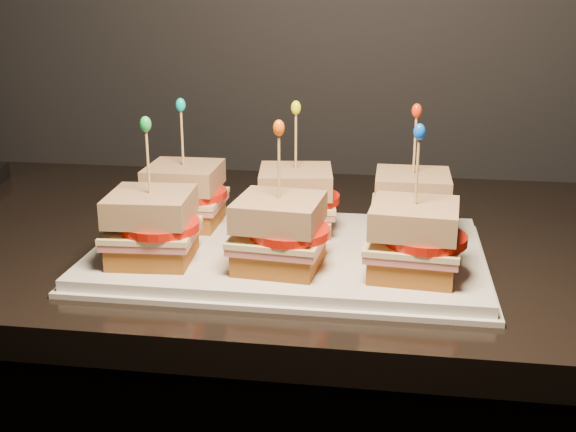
# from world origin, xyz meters

# --- Properties ---
(granite_slab) EXTENTS (2.38, 0.63, 0.04)m
(granite_slab) POSITION_xyz_m (0.42, 1.69, 0.91)
(granite_slab) COLOR black
(granite_slab) RESTS_ON cabinet
(platter) EXTENTS (0.44, 0.27, 0.02)m
(platter) POSITION_xyz_m (0.17, 1.59, 0.94)
(platter) COLOR white
(platter) RESTS_ON granite_slab
(platter_rim) EXTENTS (0.46, 0.29, 0.01)m
(platter_rim) POSITION_xyz_m (0.17, 1.59, 0.94)
(platter_rim) COLOR white
(platter_rim) RESTS_ON granite_slab
(sandwich_0_bread_bot) EXTENTS (0.09, 0.09, 0.02)m
(sandwich_0_bread_bot) POSITION_xyz_m (0.03, 1.65, 0.96)
(sandwich_0_bread_bot) COLOR #632F10
(sandwich_0_bread_bot) RESTS_ON platter
(sandwich_0_ham) EXTENTS (0.09, 0.09, 0.01)m
(sandwich_0_ham) POSITION_xyz_m (0.03, 1.65, 0.98)
(sandwich_0_ham) COLOR #B6615E
(sandwich_0_ham) RESTS_ON sandwich_0_bread_bot
(sandwich_0_cheese) EXTENTS (0.10, 0.09, 0.01)m
(sandwich_0_cheese) POSITION_xyz_m (0.03, 1.65, 0.99)
(sandwich_0_cheese) COLOR beige
(sandwich_0_cheese) RESTS_ON sandwich_0_ham
(sandwich_0_tomato) EXTENTS (0.09, 0.09, 0.01)m
(sandwich_0_tomato) POSITION_xyz_m (0.04, 1.64, 0.99)
(sandwich_0_tomato) COLOR red
(sandwich_0_tomato) RESTS_ON sandwich_0_cheese
(sandwich_0_bread_top) EXTENTS (0.09, 0.09, 0.03)m
(sandwich_0_bread_top) POSITION_xyz_m (0.03, 1.65, 1.01)
(sandwich_0_bread_top) COLOR brown
(sandwich_0_bread_top) RESTS_ON sandwich_0_tomato
(sandwich_0_pick) EXTENTS (0.00, 0.00, 0.09)m
(sandwich_0_pick) POSITION_xyz_m (0.03, 1.65, 1.06)
(sandwich_0_pick) COLOR tan
(sandwich_0_pick) RESTS_ON sandwich_0_bread_top
(sandwich_0_frill) EXTENTS (0.01, 0.01, 0.02)m
(sandwich_0_frill) POSITION_xyz_m (0.03, 1.65, 1.10)
(sandwich_0_frill) COLOR #06BAAD
(sandwich_0_frill) RESTS_ON sandwich_0_pick
(sandwich_1_bread_bot) EXTENTS (0.10, 0.10, 0.02)m
(sandwich_1_bread_bot) POSITION_xyz_m (0.17, 1.65, 0.96)
(sandwich_1_bread_bot) COLOR #632F10
(sandwich_1_bread_bot) RESTS_ON platter
(sandwich_1_ham) EXTENTS (0.10, 0.10, 0.01)m
(sandwich_1_ham) POSITION_xyz_m (0.17, 1.65, 0.98)
(sandwich_1_ham) COLOR #B6615E
(sandwich_1_ham) RESTS_ON sandwich_1_bread_bot
(sandwich_1_cheese) EXTENTS (0.11, 0.10, 0.01)m
(sandwich_1_cheese) POSITION_xyz_m (0.17, 1.65, 0.99)
(sandwich_1_cheese) COLOR beige
(sandwich_1_cheese) RESTS_ON sandwich_1_ham
(sandwich_1_tomato) EXTENTS (0.09, 0.09, 0.01)m
(sandwich_1_tomato) POSITION_xyz_m (0.18, 1.64, 0.99)
(sandwich_1_tomato) COLOR red
(sandwich_1_tomato) RESTS_ON sandwich_1_cheese
(sandwich_1_bread_top) EXTENTS (0.10, 0.10, 0.03)m
(sandwich_1_bread_top) POSITION_xyz_m (0.17, 1.65, 1.01)
(sandwich_1_bread_top) COLOR brown
(sandwich_1_bread_top) RESTS_ON sandwich_1_tomato
(sandwich_1_pick) EXTENTS (0.00, 0.00, 0.09)m
(sandwich_1_pick) POSITION_xyz_m (0.17, 1.65, 1.06)
(sandwich_1_pick) COLOR tan
(sandwich_1_pick) RESTS_ON sandwich_1_bread_top
(sandwich_1_frill) EXTENTS (0.01, 0.01, 0.02)m
(sandwich_1_frill) POSITION_xyz_m (0.17, 1.65, 1.10)
(sandwich_1_frill) COLOR #E5F20F
(sandwich_1_frill) RESTS_ON sandwich_1_pick
(sandwich_2_bread_bot) EXTENTS (0.09, 0.09, 0.02)m
(sandwich_2_bread_bot) POSITION_xyz_m (0.31, 1.65, 0.96)
(sandwich_2_bread_bot) COLOR #632F10
(sandwich_2_bread_bot) RESTS_ON platter
(sandwich_2_ham) EXTENTS (0.09, 0.09, 0.01)m
(sandwich_2_ham) POSITION_xyz_m (0.31, 1.65, 0.98)
(sandwich_2_ham) COLOR #B6615E
(sandwich_2_ham) RESTS_ON sandwich_2_bread_bot
(sandwich_2_cheese) EXTENTS (0.10, 0.09, 0.01)m
(sandwich_2_cheese) POSITION_xyz_m (0.31, 1.65, 0.99)
(sandwich_2_cheese) COLOR beige
(sandwich_2_cheese) RESTS_ON sandwich_2_ham
(sandwich_2_tomato) EXTENTS (0.09, 0.09, 0.01)m
(sandwich_2_tomato) POSITION_xyz_m (0.32, 1.64, 0.99)
(sandwich_2_tomato) COLOR red
(sandwich_2_tomato) RESTS_ON sandwich_2_cheese
(sandwich_2_bread_top) EXTENTS (0.09, 0.09, 0.03)m
(sandwich_2_bread_top) POSITION_xyz_m (0.31, 1.65, 1.01)
(sandwich_2_bread_top) COLOR brown
(sandwich_2_bread_top) RESTS_ON sandwich_2_tomato
(sandwich_2_pick) EXTENTS (0.00, 0.00, 0.09)m
(sandwich_2_pick) POSITION_xyz_m (0.31, 1.65, 1.06)
(sandwich_2_pick) COLOR tan
(sandwich_2_pick) RESTS_ON sandwich_2_bread_top
(sandwich_2_frill) EXTENTS (0.01, 0.01, 0.02)m
(sandwich_2_frill) POSITION_xyz_m (0.31, 1.65, 1.10)
(sandwich_2_frill) COLOR red
(sandwich_2_frill) RESTS_ON sandwich_2_pick
(sandwich_3_bread_bot) EXTENTS (0.09, 0.09, 0.02)m
(sandwich_3_bread_bot) POSITION_xyz_m (0.03, 1.52, 0.96)
(sandwich_3_bread_bot) COLOR #632F10
(sandwich_3_bread_bot) RESTS_ON platter
(sandwich_3_ham) EXTENTS (0.10, 0.10, 0.01)m
(sandwich_3_ham) POSITION_xyz_m (0.03, 1.52, 0.98)
(sandwich_3_ham) COLOR #B6615E
(sandwich_3_ham) RESTS_ON sandwich_3_bread_bot
(sandwich_3_cheese) EXTENTS (0.10, 0.10, 0.01)m
(sandwich_3_cheese) POSITION_xyz_m (0.03, 1.52, 0.99)
(sandwich_3_cheese) COLOR beige
(sandwich_3_cheese) RESTS_ON sandwich_3_ham
(sandwich_3_tomato) EXTENTS (0.09, 0.09, 0.01)m
(sandwich_3_tomato) POSITION_xyz_m (0.04, 1.52, 0.99)
(sandwich_3_tomato) COLOR red
(sandwich_3_tomato) RESTS_ON sandwich_3_cheese
(sandwich_3_bread_top) EXTENTS (0.09, 0.09, 0.03)m
(sandwich_3_bread_top) POSITION_xyz_m (0.03, 1.52, 1.01)
(sandwich_3_bread_top) COLOR brown
(sandwich_3_bread_top) RESTS_ON sandwich_3_tomato
(sandwich_3_pick) EXTENTS (0.00, 0.00, 0.09)m
(sandwich_3_pick) POSITION_xyz_m (0.03, 1.52, 1.06)
(sandwich_3_pick) COLOR tan
(sandwich_3_pick) RESTS_ON sandwich_3_bread_top
(sandwich_3_frill) EXTENTS (0.01, 0.01, 0.02)m
(sandwich_3_frill) POSITION_xyz_m (0.03, 1.52, 1.10)
(sandwich_3_frill) COLOR green
(sandwich_3_frill) RESTS_ON sandwich_3_pick
(sandwich_4_bread_bot) EXTENTS (0.09, 0.09, 0.02)m
(sandwich_4_bread_bot) POSITION_xyz_m (0.17, 1.52, 0.96)
(sandwich_4_bread_bot) COLOR #632F10
(sandwich_4_bread_bot) RESTS_ON platter
(sandwich_4_ham) EXTENTS (0.10, 0.10, 0.01)m
(sandwich_4_ham) POSITION_xyz_m (0.17, 1.52, 0.98)
(sandwich_4_ham) COLOR #B6615E
(sandwich_4_ham) RESTS_ON sandwich_4_bread_bot
(sandwich_4_cheese) EXTENTS (0.10, 0.10, 0.01)m
(sandwich_4_cheese) POSITION_xyz_m (0.17, 1.52, 0.99)
(sandwich_4_cheese) COLOR beige
(sandwich_4_cheese) RESTS_ON sandwich_4_ham
(sandwich_4_tomato) EXTENTS (0.09, 0.09, 0.01)m
(sandwich_4_tomato) POSITION_xyz_m (0.18, 1.52, 0.99)
(sandwich_4_tomato) COLOR red
(sandwich_4_tomato) RESTS_ON sandwich_4_cheese
(sandwich_4_bread_top) EXTENTS (0.09, 0.09, 0.03)m
(sandwich_4_bread_top) POSITION_xyz_m (0.17, 1.52, 1.01)
(sandwich_4_bread_top) COLOR brown
(sandwich_4_bread_top) RESTS_ON sandwich_4_tomato
(sandwich_4_pick) EXTENTS (0.00, 0.00, 0.09)m
(sandwich_4_pick) POSITION_xyz_m (0.17, 1.52, 1.06)
(sandwich_4_pick) COLOR tan
(sandwich_4_pick) RESTS_ON sandwich_4_bread_top
(sandwich_4_frill) EXTENTS (0.01, 0.01, 0.02)m
(sandwich_4_frill) POSITION_xyz_m (0.17, 1.52, 1.10)
(sandwich_4_frill) COLOR #FD5F07
(sandwich_4_frill) RESTS_ON sandwich_4_pick
(sandwich_5_bread_bot) EXTENTS (0.09, 0.09, 0.02)m
(sandwich_5_bread_bot) POSITION_xyz_m (0.31, 1.52, 0.96)
(sandwich_5_bread_bot) COLOR #632F10
(sandwich_5_bread_bot) RESTS_ON platter
(sandwich_5_ham) EXTENTS (0.10, 0.10, 0.01)m
(sandwich_5_ham) POSITION_xyz_m (0.31, 1.52, 0.98)
(sandwich_5_ham) COLOR #B6615E
(sandwich_5_ham) RESTS_ON sandwich_5_bread_bot
(sandwich_5_cheese) EXTENTS (0.10, 0.10, 0.01)m
(sandwich_5_cheese) POSITION_xyz_m (0.31, 1.52, 0.99)
(sandwich_5_cheese) COLOR beige
(sandwich_5_cheese) RESTS_ON sandwich_5_ham
(sandwich_5_tomato) EXTENTS (0.09, 0.09, 0.01)m
(sandwich_5_tomato) POSITION_xyz_m (0.32, 1.52, 0.99)
(sandwich_5_tomato) COLOR red
(sandwich_5_tomato) RESTS_ON sandwich_5_cheese
(sandwich_5_bread_top) EXTENTS (0.09, 0.09, 0.03)m
(sandwich_5_bread_top) POSITION_xyz_m (0.31, 1.52, 1.01)
(sandwich_5_bread_top) COLOR brown
(sandwich_5_bread_top) RESTS_ON sandwich_5_tomato
(sandwich_5_pick) EXTENTS (0.00, 0.00, 0.09)m
(sandwich_5_pick) POSITION_xyz_m (0.31, 1.52, 1.06)
(sandwich_5_pick) COLOR tan
(sandwich_5_pick) RESTS_ON sandwich_5_bread_top
(sandwich_5_frill) EXTENTS (0.01, 0.01, 0.02)m
(sandwich_5_frill) POSITION_xyz_m (0.31, 1.52, 1.10)
(sandwich_5_frill) COLOR blue
(sandwich_5_frill) RESTS_ON sandwich_5_pick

